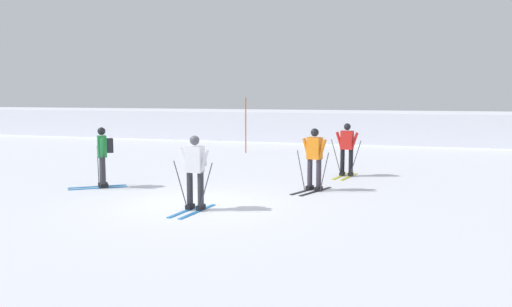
{
  "coord_description": "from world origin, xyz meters",
  "views": [
    {
      "loc": [
        5.01,
        -11.36,
        2.62
      ],
      "look_at": [
        0.37,
        3.29,
        0.9
      ],
      "focal_mm": 36.97,
      "sensor_mm": 36.0,
      "label": 1
    }
  ],
  "objects_px": {
    "skier_white": "(195,169)",
    "trail_marker_pole": "(246,125)",
    "skier_green": "(103,154)",
    "skier_red": "(347,147)",
    "skier_orange": "(314,157)"
  },
  "relations": [
    {
      "from": "skier_orange",
      "to": "skier_red",
      "type": "relative_size",
      "value": 1.0
    },
    {
      "from": "skier_green",
      "to": "skier_white",
      "type": "height_order",
      "value": "same"
    },
    {
      "from": "skier_orange",
      "to": "skier_red",
      "type": "distance_m",
      "value": 2.92
    },
    {
      "from": "skier_green",
      "to": "trail_marker_pole",
      "type": "xyz_separation_m",
      "value": [
        1.02,
        9.58,
        0.29
      ]
    },
    {
      "from": "skier_white",
      "to": "skier_green",
      "type": "bearing_deg",
      "value": 152.62
    },
    {
      "from": "skier_red",
      "to": "skier_white",
      "type": "relative_size",
      "value": 1.0
    },
    {
      "from": "skier_white",
      "to": "trail_marker_pole",
      "type": "distance_m",
      "value": 11.81
    },
    {
      "from": "skier_green",
      "to": "skier_red",
      "type": "bearing_deg",
      "value": 33.58
    },
    {
      "from": "skier_white",
      "to": "trail_marker_pole",
      "type": "xyz_separation_m",
      "value": [
        -2.68,
        11.49,
        0.29
      ]
    },
    {
      "from": "skier_orange",
      "to": "trail_marker_pole",
      "type": "distance_m",
      "value": 9.56
    },
    {
      "from": "skier_red",
      "to": "trail_marker_pole",
      "type": "relative_size",
      "value": 0.69
    },
    {
      "from": "skier_white",
      "to": "trail_marker_pole",
      "type": "bearing_deg",
      "value": 103.13
    },
    {
      "from": "skier_red",
      "to": "trail_marker_pole",
      "type": "xyz_separation_m",
      "value": [
        -5.27,
        5.4,
        0.29
      ]
    },
    {
      "from": "skier_orange",
      "to": "skier_red",
      "type": "bearing_deg",
      "value": 80.18
    },
    {
      "from": "skier_red",
      "to": "skier_white",
      "type": "height_order",
      "value": "same"
    }
  ]
}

